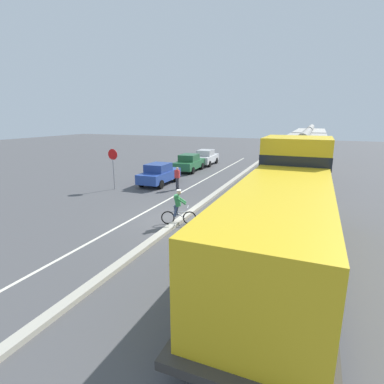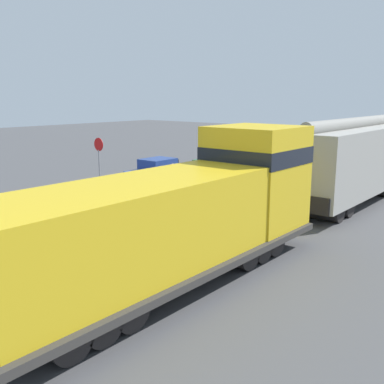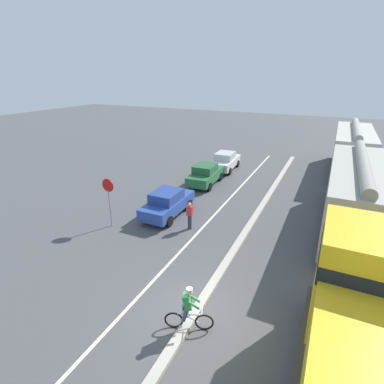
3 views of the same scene
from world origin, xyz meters
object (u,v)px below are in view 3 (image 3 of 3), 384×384
(hopper_car_middle, at_px, (352,149))
(parked_car_blue, at_px, (168,203))
(stop_sign, at_px, (109,193))
(parked_car_green, at_px, (206,174))
(pedestrian_by_cars, at_px, (190,215))
(cyclist, at_px, (188,310))
(parked_car_white, at_px, (225,161))
(hopper_car_lead, at_px, (356,195))

(hopper_car_middle, distance_m, parked_car_blue, 17.69)
(stop_sign, bearing_deg, parked_car_green, 76.52)
(parked_car_blue, distance_m, pedestrian_by_cars, 2.26)
(cyclist, bearing_deg, pedestrian_by_cars, 115.63)
(cyclist, relative_size, pedestrian_by_cars, 1.06)
(stop_sign, bearing_deg, parked_car_white, 80.35)
(hopper_car_middle, xyz_separation_m, stop_sign, (-12.39, -17.05, -0.05))
(parked_car_green, bearing_deg, cyclist, -69.09)
(hopper_car_lead, height_order, cyclist, hopper_car_lead)
(hopper_car_middle, height_order, parked_car_white, hopper_car_middle)
(hopper_car_lead, bearing_deg, hopper_car_middle, 90.00)
(cyclist, bearing_deg, stop_sign, 146.58)
(hopper_car_lead, bearing_deg, pedestrian_by_cars, -154.85)
(stop_sign, relative_size, pedestrian_by_cars, 1.78)
(parked_car_green, bearing_deg, pedestrian_by_cars, -73.60)
(hopper_car_lead, relative_size, stop_sign, 3.68)
(stop_sign, bearing_deg, hopper_car_middle, 54.01)
(parked_car_blue, distance_m, cyclist, 9.05)
(parked_car_green, bearing_deg, hopper_car_lead, -18.03)
(hopper_car_middle, xyz_separation_m, parked_car_blue, (-10.18, -14.41, -1.26))
(hopper_car_lead, xyz_separation_m, parked_car_blue, (-10.18, -2.81, -1.26))
(hopper_car_lead, xyz_separation_m, parked_car_white, (-10.17, 7.61, -1.26))
(pedestrian_by_cars, bearing_deg, parked_car_blue, 153.11)
(hopper_car_lead, height_order, hopper_car_middle, same)
(parked_car_green, xyz_separation_m, stop_sign, (-2.11, -8.80, 1.21))
(pedestrian_by_cars, bearing_deg, cyclist, -64.37)
(parked_car_white, bearing_deg, pedestrian_by_cars, -80.08)
(hopper_car_middle, xyz_separation_m, parked_car_green, (-10.28, -8.25, -1.26))
(parked_car_green, bearing_deg, parked_car_white, 88.50)
(parked_car_green, distance_m, pedestrian_by_cars, 7.48)
(cyclist, bearing_deg, hopper_car_middle, 76.95)
(hopper_car_lead, xyz_separation_m, cyclist, (-5.07, -10.28, -1.26))
(parked_car_white, height_order, cyclist, cyclist)
(hopper_car_lead, bearing_deg, cyclist, -116.27)
(parked_car_blue, xyz_separation_m, cyclist, (5.11, -7.47, 0.00))
(parked_car_green, height_order, parked_car_white, same)
(parked_car_green, distance_m, stop_sign, 9.13)
(parked_car_blue, bearing_deg, cyclist, -55.62)
(parked_car_green, relative_size, stop_sign, 1.48)
(stop_sign, bearing_deg, parked_car_blue, 50.16)
(parked_car_blue, bearing_deg, parked_car_white, 89.91)
(pedestrian_by_cars, bearing_deg, parked_car_green, 106.40)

